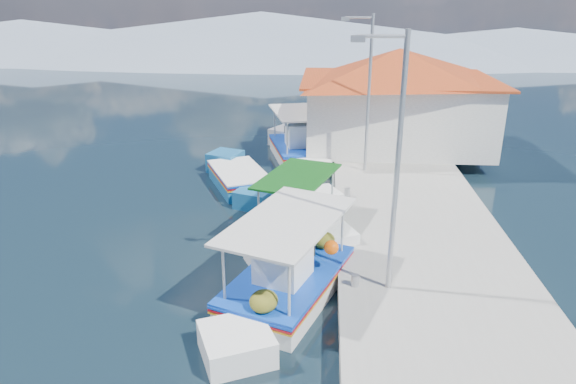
{
  "coord_description": "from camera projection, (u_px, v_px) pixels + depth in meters",
  "views": [
    {
      "loc": [
        2.99,
        -9.13,
        7.16
      ],
      "look_at": [
        1.85,
        6.18,
        1.3
      ],
      "focal_mm": 32.47,
      "sensor_mm": 36.0,
      "label": 1
    }
  ],
  "objects": [
    {
      "name": "caique_green_canopy",
      "position": [
        297.0,
        224.0,
        16.46
      ],
      "size": [
        2.98,
        5.62,
        2.22
      ],
      "rotation": [
        0.0,
        0.0,
        0.33
      ],
      "color": "white",
      "rests_on": "ground"
    },
    {
      "name": "caique_blue_hull",
      "position": [
        240.0,
        180.0,
        20.56
      ],
      "size": [
        3.37,
        5.48,
        1.07
      ],
      "rotation": [
        0.0,
        0.0,
        -0.43
      ],
      "color": "#185B90",
      "rests_on": "ground"
    },
    {
      "name": "ground",
      "position": [
        182.0,
        347.0,
        11.26
      ],
      "size": [
        160.0,
        160.0,
        0.0
      ],
      "primitive_type": "plane",
      "color": "black",
      "rests_on": "ground"
    },
    {
      "name": "mountain_ridge",
      "position": [
        358.0,
        40.0,
        62.26
      ],
      "size": [
        171.4,
        96.0,
        5.5
      ],
      "color": "gray",
      "rests_on": "ground"
    },
    {
      "name": "bollards",
      "position": [
        350.0,
        225.0,
        15.66
      ],
      "size": [
        0.2,
        17.2,
        0.3
      ],
      "color": "#A5A8AD",
      "rests_on": "quay"
    },
    {
      "name": "lamp_post_near",
      "position": [
        394.0,
        154.0,
        11.44
      ],
      "size": [
        1.21,
        0.14,
        6.0
      ],
      "color": "#A5A8AD",
      "rests_on": "quay"
    },
    {
      "name": "main_caique",
      "position": [
        287.0,
        279.0,
        13.05
      ],
      "size": [
        3.73,
        6.73,
        2.37
      ],
      "rotation": [
        0.0,
        0.0,
        0.36
      ],
      "color": "white",
      "rests_on": "ground"
    },
    {
      "name": "quay",
      "position": [
        416.0,
        229.0,
        16.36
      ],
      "size": [
        5.0,
        44.0,
        0.5
      ],
      "primitive_type": "cube",
      "color": "#9F9C95",
      "rests_on": "ground"
    },
    {
      "name": "caique_far",
      "position": [
        298.0,
        149.0,
        24.05
      ],
      "size": [
        3.22,
        6.75,
        2.45
      ],
      "rotation": [
        0.0,
        0.0,
        -0.26
      ],
      "color": "white",
      "rests_on": "ground"
    },
    {
      "name": "harbor_building",
      "position": [
        397.0,
        96.0,
        23.82
      ],
      "size": [
        10.49,
        10.49,
        4.4
      ],
      "color": "white",
      "rests_on": "quay"
    },
    {
      "name": "lamp_post_far",
      "position": [
        367.0,
        86.0,
        19.83
      ],
      "size": [
        1.21,
        0.14,
        6.0
      ],
      "color": "#A5A8AD",
      "rests_on": "quay"
    }
  ]
}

